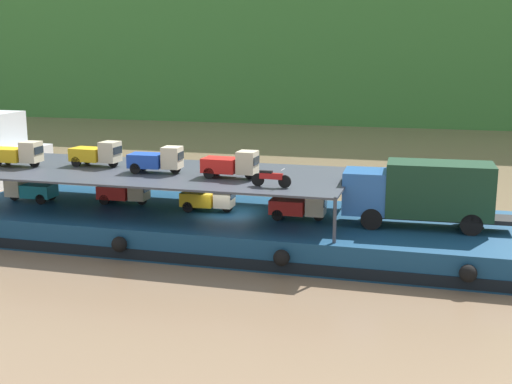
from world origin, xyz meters
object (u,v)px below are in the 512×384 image
covered_lorry (422,192)px  mini_truck_lower_mid (209,198)px  cargo_barge (228,228)px  mini_truck_upper_fore (157,160)px  mini_truck_upper_stern (17,154)px  motorcycle_upper_port (271,178)px  mini_truck_lower_stern (30,189)px  mini_truck_lower_aft (125,191)px  mini_truck_upper_mid (97,154)px  mini_truck_upper_bow (231,164)px  mini_truck_lower_fore (299,206)px

covered_lorry → mini_truck_lower_mid: covered_lorry is taller
cargo_barge → mini_truck_upper_fore: size_ratio=10.42×
cargo_barge → mini_truck_upper_fore: 5.06m
covered_lorry → mini_truck_lower_mid: bearing=178.4°
mini_truck_upper_stern → motorcycle_upper_port: bearing=-6.7°
mini_truck_lower_stern → mini_truck_lower_aft: size_ratio=1.01×
mini_truck_upper_stern → mini_truck_upper_mid: 4.27m
mini_truck_lower_mid → motorcycle_upper_port: bearing=-32.9°
mini_truck_lower_stern → mini_truck_upper_stern: (-0.34, -0.38, 2.00)m
cargo_barge → mini_truck_upper_fore: (-3.69, -0.40, 3.44)m
cargo_barge → mini_truck_lower_stern: mini_truck_lower_stern is taller
mini_truck_upper_fore → mini_truck_upper_bow: (4.11, -0.34, 0.00)m
cargo_barge → covered_lorry: bearing=-0.5°
mini_truck_lower_aft → mini_truck_upper_stern: (-5.67, -1.22, 2.00)m
mini_truck_upper_bow → motorcycle_upper_port: mini_truck_upper_bow is taller
mini_truck_lower_aft → mini_truck_upper_stern: bearing=-167.8°
mini_truck_lower_stern → mini_truck_lower_mid: same height
mini_truck_upper_bow → mini_truck_upper_stern: bearing=179.4°
covered_lorry → mini_truck_upper_stern: (-21.29, -0.54, 1.00)m
cargo_barge → covered_lorry: covered_lorry is taller
cargo_barge → mini_truck_lower_stern: bearing=-178.8°
mini_truck_upper_mid → motorcycle_upper_port: 10.88m
mini_truck_lower_stern → mini_truck_upper_bow: size_ratio=1.00×
cargo_barge → covered_lorry: size_ratio=3.67×
mini_truck_lower_mid → mini_truck_upper_stern: bearing=-175.5°
mini_truck_upper_bow → mini_truck_lower_mid: bearing=147.9°
mini_truck_upper_stern → mini_truck_upper_bow: size_ratio=1.00×
mini_truck_lower_aft → mini_truck_lower_mid: size_ratio=1.00×
mini_truck_lower_fore → mini_truck_upper_mid: bearing=175.9°
mini_truck_lower_mid → mini_truck_upper_mid: (-6.54, 0.38, 2.00)m
mini_truck_upper_stern → mini_truck_upper_mid: same height
cargo_barge → motorcycle_upper_port: size_ratio=15.28×
motorcycle_upper_port → mini_truck_lower_aft: bearing=161.7°
mini_truck_upper_bow → motorcycle_upper_port: size_ratio=1.46×
mini_truck_lower_aft → mini_truck_lower_mid: (4.96, -0.39, 0.00)m
mini_truck_lower_stern → mini_truck_lower_mid: bearing=2.5°
mini_truck_lower_stern → mini_truck_upper_fore: mini_truck_upper_fore is taller
mini_truck_upper_mid → mini_truck_lower_aft: bearing=0.3°
mini_truck_lower_fore → mini_truck_upper_bow: bearing=-171.2°
mini_truck_upper_mid → mini_truck_lower_fore: bearing=-4.1°
cargo_barge → mini_truck_lower_aft: bearing=174.3°
mini_truck_lower_mid → mini_truck_upper_bow: bearing=-32.1°
cargo_barge → mini_truck_lower_stern: size_ratio=10.47×
mini_truck_lower_mid → mini_truck_lower_fore: same height
mini_truck_lower_stern → covered_lorry: bearing=0.4°
mini_truck_lower_aft → mini_truck_upper_fore: size_ratio=0.99×
mini_truck_lower_aft → mini_truck_lower_stern: bearing=-171.0°
mini_truck_lower_aft → mini_truck_upper_stern: size_ratio=0.99×
mini_truck_upper_mid → mini_truck_upper_bow: size_ratio=1.01×
covered_lorry → mini_truck_lower_fore: size_ratio=2.88×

